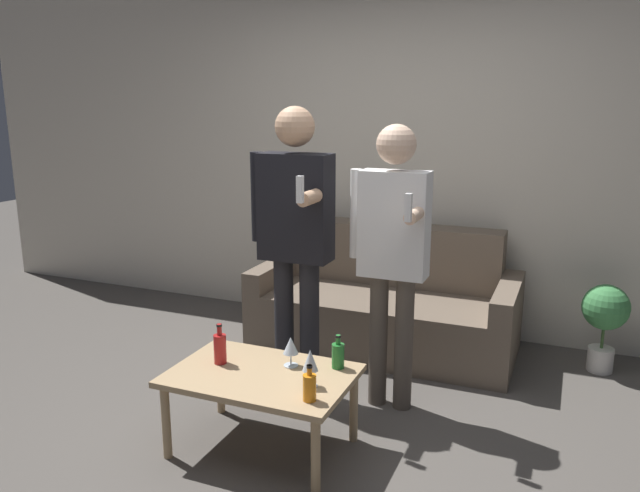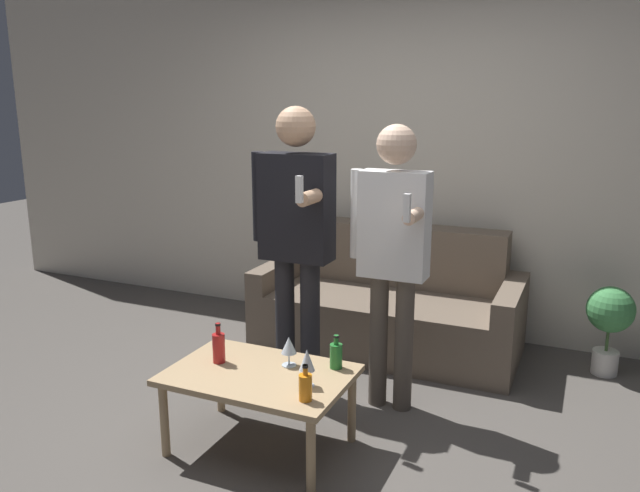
{
  "view_description": "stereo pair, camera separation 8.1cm",
  "coord_description": "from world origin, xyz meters",
  "px_view_note": "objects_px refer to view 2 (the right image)",
  "views": [
    {
      "loc": [
        1.21,
        -2.57,
        1.74
      ],
      "look_at": [
        -0.08,
        0.51,
        0.95
      ],
      "focal_mm": 35.0,
      "sensor_mm": 36.0,
      "label": 1
    },
    {
      "loc": [
        1.28,
        -2.54,
        1.74
      ],
      "look_at": [
        -0.08,
        0.51,
        0.95
      ],
      "focal_mm": 35.0,
      "sensor_mm": 36.0,
      "label": 2
    }
  ],
  "objects_px": {
    "couch": "(389,306)",
    "person_standing_left": "(296,228)",
    "coffee_table": "(259,381)",
    "person_standing_right": "(393,244)",
    "bottle_orange": "(305,386)"
  },
  "relations": [
    {
      "from": "person_standing_left",
      "to": "coffee_table",
      "type": "bearing_deg",
      "value": -79.66
    },
    {
      "from": "couch",
      "to": "coffee_table",
      "type": "relative_size",
      "value": 2.03
    },
    {
      "from": "person_standing_right",
      "to": "coffee_table",
      "type": "bearing_deg",
      "value": -123.12
    },
    {
      "from": "couch",
      "to": "coffee_table",
      "type": "height_order",
      "value": "couch"
    },
    {
      "from": "person_standing_right",
      "to": "person_standing_left",
      "type": "bearing_deg",
      "value": -177.44
    },
    {
      "from": "coffee_table",
      "to": "person_standing_right",
      "type": "height_order",
      "value": "person_standing_right"
    },
    {
      "from": "couch",
      "to": "person_standing_right",
      "type": "distance_m",
      "value": 1.14
    },
    {
      "from": "bottle_orange",
      "to": "person_standing_right",
      "type": "bearing_deg",
      "value": 82.21
    },
    {
      "from": "coffee_table",
      "to": "bottle_orange",
      "type": "relative_size",
      "value": 5.27
    },
    {
      "from": "coffee_table",
      "to": "bottle_orange",
      "type": "bearing_deg",
      "value": -27.25
    },
    {
      "from": "bottle_orange",
      "to": "person_standing_left",
      "type": "height_order",
      "value": "person_standing_left"
    },
    {
      "from": "coffee_table",
      "to": "person_standing_left",
      "type": "height_order",
      "value": "person_standing_left"
    },
    {
      "from": "bottle_orange",
      "to": "person_standing_left",
      "type": "distance_m",
      "value": 1.1
    },
    {
      "from": "couch",
      "to": "person_standing_left",
      "type": "height_order",
      "value": "person_standing_left"
    },
    {
      "from": "person_standing_left",
      "to": "person_standing_right",
      "type": "distance_m",
      "value": 0.58
    }
  ]
}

